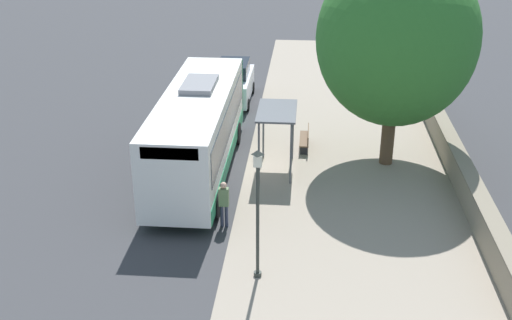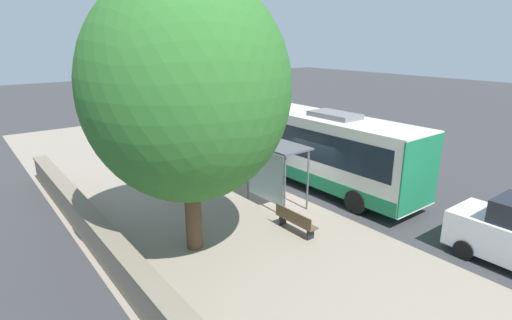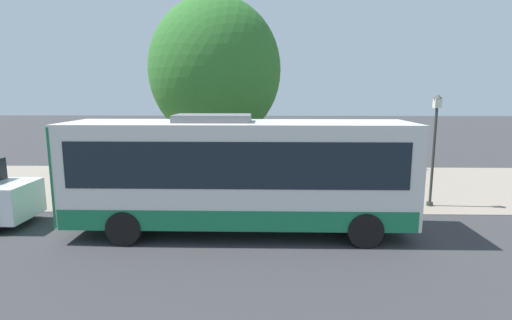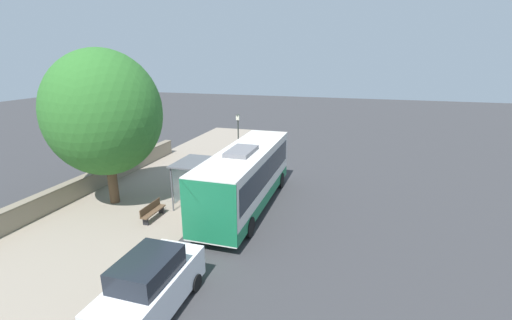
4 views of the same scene
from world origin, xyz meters
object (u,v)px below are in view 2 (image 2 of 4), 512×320
(pedestrian, at_px, (241,152))
(shade_tree, at_px, (187,89))
(bus, at_px, (320,147))
(bench, at_px, (295,220))
(street_lamp_near, at_px, (190,119))
(bus_shelter, at_px, (274,157))

(pedestrian, distance_m, shade_tree, 9.53)
(bus, bearing_deg, bench, -145.80)
(bus, xyz_separation_m, street_lamp_near, (-3.00, 7.15, 0.62))
(street_lamp_near, bearing_deg, bus_shelter, -92.19)
(shade_tree, bearing_deg, pedestrian, 43.51)
(bus, relative_size, pedestrian, 6.05)
(pedestrian, height_order, shade_tree, shade_tree)
(bus_shelter, bearing_deg, street_lamp_near, 87.81)
(bus, xyz_separation_m, pedestrian, (-1.59, 4.21, -0.88))
(bus_shelter, relative_size, shade_tree, 0.31)
(bus_shelter, height_order, pedestrian, bus_shelter)
(bench, bearing_deg, pedestrian, 69.14)
(pedestrian, relative_size, street_lamp_near, 0.40)
(pedestrian, distance_m, street_lamp_near, 3.59)
(bus, bearing_deg, bus_shelter, -171.15)
(pedestrian, bearing_deg, street_lamp_near, 115.63)
(bench, distance_m, shade_tree, 6.10)
(bus, distance_m, bus_shelter, 3.34)
(bus, relative_size, shade_tree, 1.17)
(bus, height_order, bench, bus)
(bench, height_order, street_lamp_near, street_lamp_near)
(bus, distance_m, street_lamp_near, 7.78)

